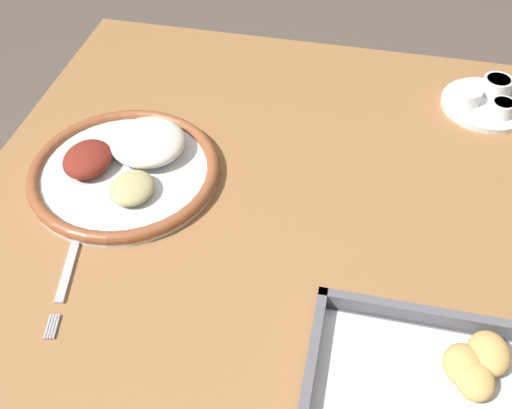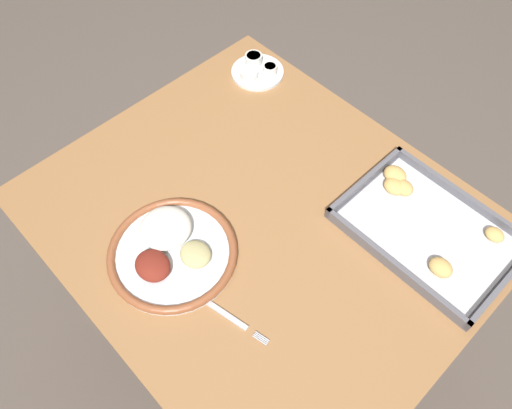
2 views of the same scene
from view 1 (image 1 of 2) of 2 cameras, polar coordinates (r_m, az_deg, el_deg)
name	(u,v)px [view 1 (image 1 of 2)]	position (r m, az deg, el deg)	size (l,w,h in m)	color
dining_table	(253,276)	(0.95, -0.25, -6.83)	(1.04, 0.89, 0.74)	olive
dinner_plate	(126,167)	(0.96, -12.24, 3.54)	(0.30, 0.30, 0.05)	silver
fork	(68,270)	(0.85, -17.46, -5.95)	(0.19, 0.05, 0.00)	#B2B2B7
saucer_plate	(486,100)	(1.15, 21.09, 9.31)	(0.16, 0.16, 0.04)	silver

